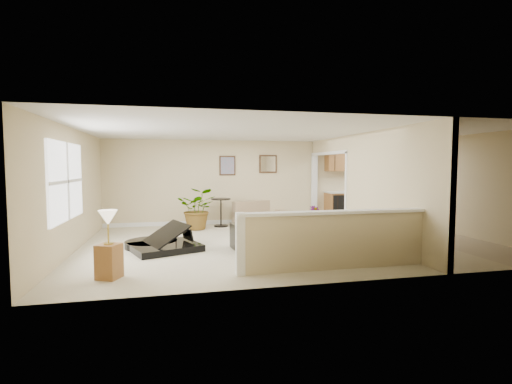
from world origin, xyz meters
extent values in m
plane|color=#BAB191|center=(0.00, 0.00, 0.00)|extent=(9.00, 9.00, 0.00)
cube|color=#C6B387|center=(0.00, 3.00, 1.25)|extent=(9.00, 0.04, 2.50)
cube|color=#C6B387|center=(0.00, -3.00, 1.25)|extent=(9.00, 0.04, 2.50)
cube|color=#C6B387|center=(-4.50, 0.00, 1.25)|extent=(0.04, 6.00, 2.50)
cube|color=#C6B387|center=(4.50, 0.00, 1.25)|extent=(0.04, 6.00, 2.50)
cube|color=beige|center=(0.00, 0.00, 2.50)|extent=(9.00, 6.00, 0.04)
cube|color=gray|center=(3.15, 0.00, 0.00)|extent=(2.70, 6.00, 0.01)
cube|color=#C6B387|center=(1.80, -1.20, 1.25)|extent=(0.12, 3.60, 2.50)
cube|color=#C6B387|center=(1.80, 1.77, 2.30)|extent=(0.12, 2.35, 0.40)
cube|color=#C6B387|center=(0.15, -2.30, 0.47)|extent=(3.30, 0.12, 0.95)
cube|color=silver|center=(0.15, -2.30, 0.96)|extent=(3.40, 0.22, 0.05)
cube|color=silver|center=(-1.50, -2.30, 0.50)|extent=(0.14, 0.14, 1.00)
cube|color=white|center=(-4.49, -0.50, 1.45)|extent=(0.05, 2.15, 1.45)
cube|color=#3C2615|center=(-0.95, 2.98, 1.75)|extent=(0.48, 0.03, 0.58)
cube|color=#945E77|center=(-0.95, 2.96, 1.75)|extent=(0.40, 0.01, 0.50)
cube|color=#3C2615|center=(0.30, 2.98, 1.80)|extent=(0.55, 0.03, 0.55)
cube|color=silver|center=(0.30, 2.96, 1.80)|extent=(0.46, 0.01, 0.46)
cube|color=#8F5E2E|center=(3.30, 2.70, 0.45)|extent=(2.30, 0.60, 0.90)
cube|color=beige|center=(3.30, 2.70, 0.92)|extent=(2.36, 0.65, 0.04)
cube|color=black|center=(2.50, 2.69, 0.43)|extent=(0.60, 0.60, 0.84)
cube|color=#8F5E2E|center=(3.30, 2.82, 1.95)|extent=(2.30, 0.35, 0.75)
cube|color=black|center=(-2.71, -0.27, 0.69)|extent=(1.60, 1.50, 0.27)
cylinder|color=black|center=(-2.85, 0.23, 0.69)|extent=(1.11, 1.11, 0.27)
cube|color=white|center=(-1.94, -0.27, 0.65)|extent=(0.50, 0.90, 0.02)
cube|color=black|center=(-2.80, -0.18, 0.93)|extent=(1.32, 1.32, 0.60)
cube|color=black|center=(-1.12, -0.57, 0.26)|extent=(0.48, 0.83, 0.53)
cube|color=#A08466|center=(0.04, 2.60, 0.22)|extent=(1.80, 1.43, 0.44)
cube|color=#A08466|center=(0.04, 2.95, 0.67)|extent=(1.54, 0.80, 0.46)
cube|color=#A08466|center=(-0.65, 2.60, 0.53)|extent=(0.52, 0.90, 0.17)
cube|color=#A08466|center=(0.74, 2.60, 0.53)|extent=(0.52, 0.90, 0.17)
cylinder|color=black|center=(-1.21, 2.51, 0.02)|extent=(0.40, 0.40, 0.03)
cylinder|color=black|center=(-1.21, 2.51, 0.40)|extent=(0.04, 0.04, 0.78)
cylinder|color=black|center=(-1.21, 2.51, 0.79)|extent=(0.56, 0.56, 0.03)
cylinder|color=black|center=(-1.88, 2.16, 0.12)|extent=(0.33, 0.33, 0.23)
imported|color=#1F4A16|center=(-1.88, 2.16, 0.58)|extent=(1.24, 1.14, 1.15)
cylinder|color=black|center=(1.45, 2.03, 0.11)|extent=(0.30, 0.30, 0.21)
imported|color=#1F4A16|center=(1.45, 2.03, 0.29)|extent=(0.38, 0.38, 0.58)
cube|color=#8F5E2E|center=(-3.51, -2.04, 0.27)|extent=(0.41, 0.41, 0.54)
cylinder|color=#B29A3B|center=(-3.51, -2.04, 0.54)|extent=(0.14, 0.14, 0.02)
cylinder|color=#B29A3B|center=(-3.51, -2.04, 0.72)|extent=(0.03, 0.03, 0.36)
cone|color=#FFEFD0|center=(-3.51, -2.04, 0.95)|extent=(0.29, 0.29, 0.23)
camera|label=1|loc=(-2.51, -8.02, 1.73)|focal=26.00mm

